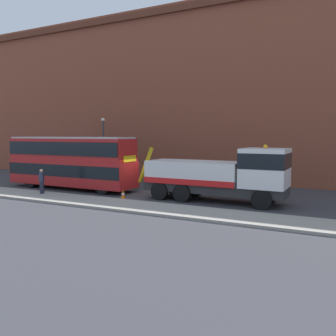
% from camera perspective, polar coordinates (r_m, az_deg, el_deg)
% --- Properties ---
extents(ground_plane, '(120.00, 120.00, 0.00)m').
position_cam_1_polar(ground_plane, '(25.51, -4.01, -4.22)').
color(ground_plane, '#38383D').
extents(near_kerb, '(60.00, 2.80, 0.15)m').
position_cam_1_polar(near_kerb, '(22.06, -9.66, -5.60)').
color(near_kerb, gray).
rests_on(near_kerb, ground_plane).
extents(building_facade, '(60.00, 1.50, 16.00)m').
position_cam_1_polar(building_facade, '(33.14, 3.81, 11.99)').
color(building_facade, brown).
rests_on(building_facade, ground_plane).
extents(recovery_tow_truck, '(10.15, 2.73, 3.67)m').
position_cam_1_polar(recovery_tow_truck, '(22.57, 8.46, -1.01)').
color(recovery_tow_truck, '#2D2D2D').
rests_on(recovery_tow_truck, ground_plane).
extents(double_decker_bus, '(11.07, 2.66, 4.06)m').
position_cam_1_polar(double_decker_bus, '(28.82, -15.28, 1.18)').
color(double_decker_bus, '#AD1E1E').
rests_on(double_decker_bus, ground_plane).
extents(pedestrian_onlooker, '(0.42, 0.48, 1.71)m').
position_cam_1_polar(pedestrian_onlooker, '(26.30, -19.55, -2.06)').
color(pedestrian_onlooker, '#232333').
rests_on(pedestrian_onlooker, near_kerb).
extents(traffic_cone_near_bus, '(0.36, 0.36, 0.72)m').
position_cam_1_polar(traffic_cone_near_bus, '(23.44, -7.19, -4.26)').
color(traffic_cone_near_bus, orange).
rests_on(traffic_cone_near_bus, ground_plane).
extents(street_lamp, '(0.36, 0.36, 5.83)m').
position_cam_1_polar(street_lamp, '(35.24, -10.28, 4.03)').
color(street_lamp, '#38383D').
rests_on(street_lamp, ground_plane).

